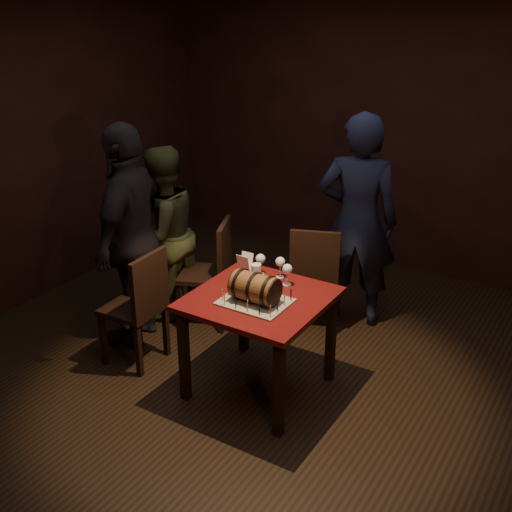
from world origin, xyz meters
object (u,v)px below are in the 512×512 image
Objects in this scene: chair_back at (315,273)px; person_left_front at (132,236)px; pub_table at (259,311)px; wine_glass_left at (260,260)px; chair_left_front at (141,302)px; pint_of_ale at (256,274)px; person_back at (357,222)px; wine_glass_mid at (280,263)px; wine_glass_right at (287,270)px; barrel_cake at (255,288)px; chair_left_rear at (213,268)px; person_left_rear at (162,234)px.

person_left_front is at bearing -142.92° from chair_back.
wine_glass_left reaches higher than pub_table.
pint_of_ale is at bearing 22.30° from chair_left_front.
wine_glass_left is at bearing 32.77° from chair_left_front.
person_back is at bearing 76.89° from pint_of_ale.
person_left_front is at bearing 137.04° from chair_left_front.
wine_glass_mid is at bearing 62.05° from person_back.
person_left_front is at bearing -172.99° from wine_glass_right.
barrel_cake is 0.20× the size of person_left_front.
chair_left_rear is at bearing 140.07° from barrel_cake.
wine_glass_right is at bearing -79.30° from chair_back.
person_back reaches higher than chair_left_rear.
wine_glass_right is at bearing -38.15° from wine_glass_mid.
person_left_front reaches higher than wine_glass_left.
chair_left_rear is at bearing 126.95° from person_left_front.
barrel_cake is 2.28× the size of wine_glass_mid.
wine_glass_left is 1.07m from person_left_front.
wine_glass_left is 0.17× the size of chair_left_rear.
wine_glass_right is 0.81m from chair_back.
wine_glass_left is 0.17× the size of chair_back.
wine_glass_mid is at bearing 95.59° from pub_table.
chair_back is at bearing 40.28° from person_back.
barrel_cake is at bearing -82.78° from wine_glass_mid.
person_left_rear reaches higher than wine_glass_right.
wine_glass_right reaches higher than pub_table.
person_left_rear reaches higher than chair_left_front.
person_left_front is at bearing -126.31° from chair_left_rear.
chair_left_front is at bearing -127.13° from chair_back.
wine_glass_left is at bearing -100.07° from chair_back.
wine_glass_left is 0.97m from chair_left_front.
wine_glass_mid reaches higher than pint_of_ale.
person_left_rear is at bearing 117.11° from chair_left_front.
wine_glass_right is 1.06m from person_back.
chair_left_front is 1.88m from person_back.
wine_glass_left is at bearing 116.88° from barrel_cake.
barrel_cake is (0.02, -0.09, 0.22)m from pub_table.
wine_glass_left is at bearing -25.74° from chair_left_rear.
chair_left_front is (-1.01, -0.43, -0.35)m from wine_glass_right.
pint_of_ale is 0.88m from chair_back.
person_left_front is at bearing 23.73° from person_back.
wine_glass_mid is 0.17× the size of chair_left_front.
chair_back is (-0.09, 1.08, -0.34)m from barrel_cake.
person_left_rear is at bearing 154.62° from barrel_cake.
person_back is (1.08, 1.49, 0.39)m from chair_left_front.
person_left_rear is 0.84× the size of person_left_front.
wine_glass_left is 0.15m from wine_glass_mid.
chair_left_front is (-0.96, -0.08, -0.34)m from barrel_cake.
barrel_cake reaches higher than chair_back.
chair_back is 1.52m from person_left_front.
wine_glass_mid is at bearing 29.61° from chair_left_front.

